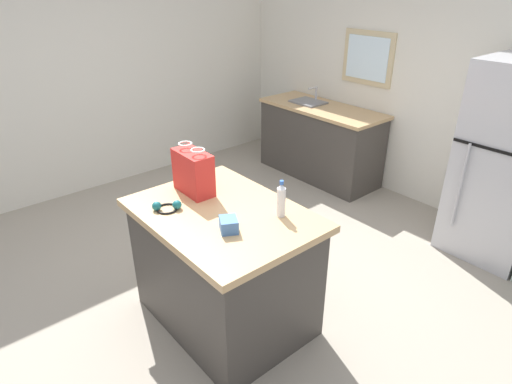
{
  "coord_description": "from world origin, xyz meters",
  "views": [
    {
      "loc": [
        2.39,
        -1.75,
        2.36
      ],
      "look_at": [
        0.29,
        0.03,
        0.98
      ],
      "focal_mm": 30.41,
      "sensor_mm": 36.0,
      "label": 1
    }
  ],
  "objects_px": {
    "kitchen_island": "(224,267)",
    "bottle": "(281,200)",
    "shopping_bag": "(193,172)",
    "small_box": "(229,225)",
    "ear_defenders": "(167,207)",
    "refrigerator": "(508,163)"
  },
  "relations": [
    {
      "from": "kitchen_island",
      "to": "shopping_bag",
      "type": "distance_m",
      "value": 0.72
    },
    {
      "from": "refrigerator",
      "to": "small_box",
      "type": "height_order",
      "value": "refrigerator"
    },
    {
      "from": "kitchen_island",
      "to": "bottle",
      "type": "bearing_deg",
      "value": 41.67
    },
    {
      "from": "refrigerator",
      "to": "shopping_bag",
      "type": "distance_m",
      "value": 2.74
    },
    {
      "from": "ear_defenders",
      "to": "small_box",
      "type": "bearing_deg",
      "value": 17.76
    },
    {
      "from": "refrigerator",
      "to": "ear_defenders",
      "type": "height_order",
      "value": "refrigerator"
    },
    {
      "from": "ear_defenders",
      "to": "shopping_bag",
      "type": "bearing_deg",
      "value": 109.91
    },
    {
      "from": "kitchen_island",
      "to": "bottle",
      "type": "xyz_separation_m",
      "value": [
        0.3,
        0.26,
        0.58
      ]
    },
    {
      "from": "shopping_bag",
      "to": "small_box",
      "type": "relative_size",
      "value": 2.81
    },
    {
      "from": "refrigerator",
      "to": "small_box",
      "type": "relative_size",
      "value": 13.82
    },
    {
      "from": "kitchen_island",
      "to": "refrigerator",
      "type": "distance_m",
      "value": 2.64
    },
    {
      "from": "kitchen_island",
      "to": "shopping_bag",
      "type": "height_order",
      "value": "shopping_bag"
    },
    {
      "from": "kitchen_island",
      "to": "shopping_bag",
      "type": "bearing_deg",
      "value": 176.8
    },
    {
      "from": "kitchen_island",
      "to": "ear_defenders",
      "type": "xyz_separation_m",
      "value": [
        -0.27,
        -0.27,
        0.48
      ]
    },
    {
      "from": "shopping_bag",
      "to": "bottle",
      "type": "bearing_deg",
      "value": 20.04
    },
    {
      "from": "kitchen_island",
      "to": "refrigerator",
      "type": "height_order",
      "value": "refrigerator"
    },
    {
      "from": "small_box",
      "to": "bottle",
      "type": "xyz_separation_m",
      "value": [
        0.07,
        0.38,
        0.07
      ]
    },
    {
      "from": "bottle",
      "to": "refrigerator",
      "type": "bearing_deg",
      "value": 75.66
    },
    {
      "from": "shopping_bag",
      "to": "kitchen_island",
      "type": "bearing_deg",
      "value": -3.2
    },
    {
      "from": "kitchen_island",
      "to": "ear_defenders",
      "type": "bearing_deg",
      "value": -134.52
    },
    {
      "from": "refrigerator",
      "to": "bottle",
      "type": "xyz_separation_m",
      "value": [
        -0.56,
        -2.2,
        0.16
      ]
    },
    {
      "from": "kitchen_island",
      "to": "bottle",
      "type": "height_order",
      "value": "bottle"
    }
  ]
}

